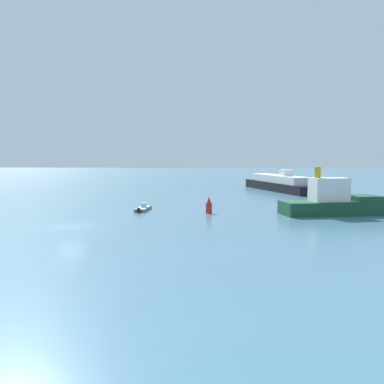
{
  "coord_description": "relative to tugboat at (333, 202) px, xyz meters",
  "views": [
    {
      "loc": [
        15.27,
        -44.89,
        6.7
      ],
      "look_at": [
        8.86,
        27.59,
        1.2
      ],
      "focal_mm": 46.84,
      "sensor_mm": 36.0,
      "label": 1
    }
  ],
  "objects": [
    {
      "name": "ground_plane",
      "position": [
        -26.0,
        -11.71,
        -1.38
      ],
      "size": [
        400.0,
        400.0,
        0.0
      ],
      "primitive_type": "plane",
      "color": "teal"
    },
    {
      "name": "tugboat",
      "position": [
        0.0,
        0.0,
        0.0
      ],
      "size": [
        11.7,
        6.79,
        5.3
      ],
      "color": "#19472D",
      "rests_on": "ground"
    },
    {
      "name": "small_motorboat",
      "position": [
        -21.8,
        2.16,
        -1.16
      ],
      "size": [
        1.27,
        5.17,
        0.87
      ],
      "color": "slate",
      "rests_on": "ground"
    },
    {
      "name": "white_riverboat",
      "position": [
        -2.91,
        36.24,
        -0.05
      ],
      "size": [
        11.72,
        24.67,
        5.35
      ],
      "color": "black",
      "rests_on": "ground"
    },
    {
      "name": "channel_buoy_red",
      "position": [
        -13.8,
        0.01,
        -0.57
      ],
      "size": [
        0.7,
        0.7,
        1.9
      ],
      "color": "red",
      "rests_on": "ground"
    }
  ]
}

